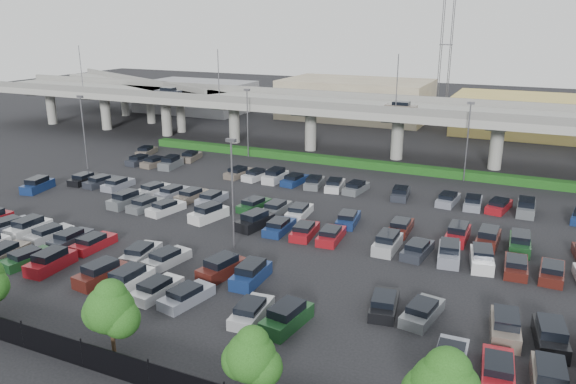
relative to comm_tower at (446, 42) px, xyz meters
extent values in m
plane|color=black|center=(-4.00, -74.00, -15.61)|extent=(280.00, 280.00, 0.00)
cube|color=gray|center=(-4.00, -42.00, -8.36)|extent=(150.00, 13.00, 1.10)
cube|color=slate|center=(-4.00, -48.25, -7.31)|extent=(150.00, 0.50, 1.00)
cube|color=slate|center=(-4.00, -35.75, -7.31)|extent=(150.00, 0.50, 1.00)
cylinder|color=gray|center=(-69.00, -42.00, -12.26)|extent=(1.80, 1.80, 6.70)
cube|color=slate|center=(-69.00, -42.00, -9.11)|extent=(2.60, 9.75, 0.50)
cylinder|color=gray|center=(-55.00, -42.00, -12.26)|extent=(1.80, 1.80, 6.70)
cube|color=slate|center=(-55.00, -42.00, -9.11)|extent=(2.60, 9.75, 0.50)
cylinder|color=gray|center=(-41.00, -42.00, -12.26)|extent=(1.80, 1.80, 6.70)
cube|color=slate|center=(-41.00, -42.00, -9.11)|extent=(2.60, 9.75, 0.50)
cylinder|color=gray|center=(-27.00, -42.00, -12.26)|extent=(1.80, 1.80, 6.70)
cube|color=slate|center=(-27.00, -42.00, -9.11)|extent=(2.60, 9.75, 0.50)
cylinder|color=gray|center=(-13.00, -42.00, -12.26)|extent=(1.80, 1.80, 6.70)
cube|color=slate|center=(-13.00, -42.00, -9.11)|extent=(2.60, 9.75, 0.50)
cylinder|color=gray|center=(1.00, -42.00, -12.26)|extent=(1.80, 1.80, 6.70)
cube|color=slate|center=(1.00, -42.00, -9.11)|extent=(2.60, 9.75, 0.50)
cylinder|color=gray|center=(15.00, -42.00, -12.26)|extent=(1.80, 1.80, 6.70)
cube|color=slate|center=(15.00, -42.00, -9.11)|extent=(2.60, 9.75, 0.50)
cube|color=#282B34|center=(-38.00, -45.00, -7.40)|extent=(4.40, 1.82, 0.82)
cube|color=black|center=(-38.00, -45.00, -6.77)|extent=(2.30, 1.60, 0.50)
cube|color=#6A5E53|center=(2.00, -45.00, -7.40)|extent=(4.40, 1.82, 0.82)
cube|color=black|center=(2.00, -45.00, -6.77)|extent=(2.30, 1.60, 0.50)
cylinder|color=#515056|center=(-54.00, -48.10, -3.81)|extent=(0.14, 0.14, 8.00)
cylinder|color=#515056|center=(-26.00, -48.10, -3.81)|extent=(0.14, 0.14, 8.00)
cylinder|color=#515056|center=(2.00, -48.10, -3.81)|extent=(0.14, 0.14, 8.00)
cube|color=gray|center=(-56.00, -31.00, -8.36)|extent=(50.93, 30.13, 1.10)
cube|color=slate|center=(-56.00, -31.00, -7.31)|extent=(47.34, 22.43, 1.00)
cylinder|color=gray|center=(-73.22, -22.97, -12.26)|extent=(1.60, 1.60, 6.70)
cylinder|color=gray|center=(-62.34, -28.04, -12.26)|extent=(1.60, 1.60, 6.70)
cylinder|color=gray|center=(-51.47, -33.11, -12.26)|extent=(1.60, 1.60, 6.70)
cylinder|color=gray|center=(-40.59, -38.18, -12.26)|extent=(1.60, 1.60, 6.70)
cube|color=#173B11|center=(-4.00, -49.00, -15.06)|extent=(66.00, 1.60, 1.10)
cube|color=black|center=(-4.00, -102.00, -14.71)|extent=(70.00, 0.06, 1.80)
cylinder|color=black|center=(-8.00, -102.00, -14.61)|extent=(0.10, 0.10, 2.00)
cylinder|color=black|center=(-3.00, -102.00, -14.61)|extent=(0.10, 0.10, 2.00)
cylinder|color=black|center=(2.00, -102.00, -14.61)|extent=(0.10, 0.10, 2.00)
cylinder|color=#332316|center=(-2.00, -100.39, -14.63)|extent=(0.26, 0.26, 1.97)
sphere|color=#1C4512|center=(-2.00, -100.39, -12.22)|extent=(3.07, 3.07, 3.07)
sphere|color=#1C4512|center=(-1.29, -100.29, -12.76)|extent=(2.41, 2.41, 2.41)
sphere|color=#1C4512|center=(-2.60, -100.47, -12.55)|extent=(2.41, 2.41, 2.41)
sphere|color=#1C4512|center=(-1.96, -100.27, -11.34)|extent=(2.08, 2.08, 2.08)
sphere|color=#1C4512|center=(8.00, -100.82, -12.52)|extent=(2.79, 2.79, 2.79)
sphere|color=#1C4512|center=(8.65, -100.72, -13.02)|extent=(2.19, 2.19, 2.19)
sphere|color=#1C4512|center=(7.45, -100.90, -12.82)|extent=(2.19, 2.19, 2.19)
sphere|color=#1C4512|center=(8.04, -100.70, -11.72)|extent=(1.89, 1.89, 1.89)
sphere|color=#1C4512|center=(18.04, -100.26, -10.83)|extent=(2.33, 2.33, 2.33)
cube|color=#6A5E53|center=(-21.25, -92.50, -15.20)|extent=(2.27, 4.57, 0.82)
cube|color=black|center=(-21.25, -92.70, -14.57)|extent=(1.83, 2.46, 0.50)
cube|color=#16401D|center=(-18.50, -92.50, -15.20)|extent=(2.50, 4.63, 0.82)
cube|color=black|center=(-18.50, -92.70, -14.57)|extent=(1.95, 2.53, 0.50)
cube|color=maroon|center=(-15.75, -92.50, -15.09)|extent=(2.00, 4.47, 1.05)
cube|color=black|center=(-15.75, -92.50, -14.27)|extent=(1.71, 2.66, 0.65)
cube|color=#471813|center=(-10.25, -92.50, -15.09)|extent=(2.38, 4.60, 1.05)
cube|color=black|center=(-10.25, -92.50, -14.27)|extent=(1.93, 2.79, 0.65)
cube|color=silver|center=(-7.50, -92.50, -15.09)|extent=(1.97, 4.46, 1.05)
cube|color=black|center=(-7.50, -92.50, -14.27)|extent=(1.69, 2.65, 0.65)
cube|color=silver|center=(-4.75, -92.50, -15.20)|extent=(2.21, 4.55, 0.82)
cube|color=black|center=(-4.75, -92.70, -14.57)|extent=(1.81, 2.44, 0.50)
cube|color=gray|center=(-2.00, -92.50, -15.20)|extent=(2.61, 4.66, 0.82)
cube|color=black|center=(-2.00, -92.70, -14.57)|extent=(2.00, 2.56, 0.50)
cube|color=#A4A5A9|center=(3.50, -92.50, -15.20)|extent=(2.16, 4.53, 0.82)
cube|color=black|center=(3.50, -92.70, -14.57)|extent=(1.78, 2.42, 0.50)
cube|color=#16401D|center=(6.25, -92.50, -15.09)|extent=(2.41, 4.61, 1.05)
cube|color=black|center=(6.25, -92.50, -14.27)|extent=(1.94, 2.80, 0.65)
cube|color=gray|center=(17.25, -92.50, -15.20)|extent=(1.96, 4.46, 0.82)
cube|color=black|center=(17.25, -92.70, -14.57)|extent=(1.67, 2.35, 0.50)
cube|color=maroon|center=(20.00, -92.50, -15.20)|extent=(2.22, 4.55, 0.82)
cube|color=black|center=(20.00, -92.70, -14.57)|extent=(1.81, 2.44, 0.50)
cube|color=#6A5E53|center=(22.75, -92.50, -15.09)|extent=(2.18, 4.54, 1.05)
cube|color=black|center=(22.75, -92.50, -14.27)|extent=(1.82, 2.73, 0.65)
cube|color=gray|center=(-26.75, -87.50, -15.20)|extent=(2.58, 4.65, 0.82)
cube|color=black|center=(-26.75, -87.70, -14.57)|extent=(1.99, 2.55, 0.50)
cube|color=silver|center=(-24.00, -87.50, -15.09)|extent=(1.90, 4.43, 1.05)
cube|color=black|center=(-24.00, -87.50, -14.27)|extent=(1.65, 2.63, 0.65)
cube|color=#A4A5A9|center=(-21.25, -87.50, -15.20)|extent=(2.46, 4.62, 0.82)
cube|color=black|center=(-21.25, -87.70, -14.57)|extent=(1.93, 2.52, 0.50)
cube|color=#282B34|center=(-18.50, -87.50, -15.20)|extent=(1.92, 4.44, 0.82)
cube|color=black|center=(-18.50, -87.70, -14.57)|extent=(1.66, 2.34, 0.50)
cube|color=maroon|center=(-15.75, -87.50, -15.20)|extent=(1.90, 4.43, 0.82)
cube|color=black|center=(-15.75, -87.70, -14.57)|extent=(1.65, 2.33, 0.50)
cube|color=#A4A5A9|center=(-10.25, -87.50, -15.20)|extent=(2.40, 4.60, 0.82)
cube|color=black|center=(-10.25, -87.70, -14.57)|extent=(1.90, 2.49, 0.50)
cube|color=#A4A5A9|center=(-7.50, -87.50, -15.20)|extent=(2.47, 4.63, 0.82)
cube|color=black|center=(-7.50, -87.70, -14.57)|extent=(1.93, 2.52, 0.50)
cube|color=#471813|center=(-2.00, -87.50, -15.09)|extent=(2.64, 4.67, 1.05)
cube|color=black|center=(-2.00, -87.50, -14.27)|extent=(2.08, 2.86, 0.65)
cube|color=navy|center=(0.75, -87.50, -15.09)|extent=(1.98, 4.46, 1.05)
cube|color=black|center=(0.75, -87.50, -14.27)|extent=(1.70, 2.66, 0.65)
cube|color=black|center=(11.75, -87.50, -15.20)|extent=(2.47, 4.63, 0.82)
cube|color=black|center=(11.75, -87.70, -14.57)|extent=(1.93, 2.52, 0.50)
cube|color=#5A5D62|center=(14.50, -87.50, -15.20)|extent=(2.51, 4.64, 0.82)
cube|color=black|center=(14.50, -87.70, -14.57)|extent=(1.95, 2.53, 0.50)
cube|color=#6A5E53|center=(20.00, -87.50, -15.09)|extent=(2.30, 4.58, 1.05)
cube|color=black|center=(20.00, -87.50, -14.27)|extent=(1.88, 2.76, 0.65)
cube|color=black|center=(22.75, -87.50, -15.09)|extent=(2.43, 4.61, 1.05)
cube|color=black|center=(22.75, -87.50, -14.27)|extent=(1.95, 2.80, 0.65)
cube|color=navy|center=(-35.00, -76.50, -15.09)|extent=(2.56, 4.65, 1.05)
cube|color=black|center=(-35.00, -76.50, -14.27)|extent=(2.03, 2.84, 0.65)
cube|color=#5A5D62|center=(-21.25, -76.50, -15.09)|extent=(2.12, 4.52, 1.05)
cube|color=black|center=(-21.25, -76.50, -14.27)|extent=(1.78, 2.71, 0.65)
cube|color=#5A5D62|center=(-18.50, -76.50, -15.20)|extent=(2.27, 4.57, 0.82)
cube|color=black|center=(-18.50, -76.70, -14.57)|extent=(1.84, 2.46, 0.50)
cube|color=silver|center=(-15.75, -76.50, -15.20)|extent=(2.61, 4.66, 0.82)
cube|color=black|center=(-15.75, -76.70, -14.57)|extent=(2.01, 2.56, 0.50)
cube|color=silver|center=(-10.25, -76.50, -15.09)|extent=(2.76, 4.70, 1.05)
cube|color=black|center=(-10.25, -76.50, -14.27)|extent=(2.14, 2.89, 0.65)
cube|color=black|center=(-4.75, -76.50, -15.09)|extent=(2.61, 4.66, 1.05)
cube|color=black|center=(-4.75, -76.50, -14.27)|extent=(2.06, 2.85, 0.65)
cube|color=navy|center=(-2.00, -76.50, -15.20)|extent=(1.92, 4.44, 0.82)
cube|color=black|center=(-2.00, -76.70, -14.57)|extent=(1.65, 2.33, 0.50)
cube|color=maroon|center=(0.75, -76.50, -15.20)|extent=(2.23, 4.55, 0.82)
cube|color=black|center=(0.75, -76.70, -14.57)|extent=(1.81, 2.44, 0.50)
cube|color=maroon|center=(3.50, -76.50, -15.20)|extent=(2.12, 4.52, 0.82)
cube|color=black|center=(3.50, -76.70, -14.57)|extent=(1.76, 2.41, 0.50)
cube|color=#A4A5A9|center=(9.00, -76.50, -15.09)|extent=(1.85, 4.41, 1.05)
cube|color=black|center=(9.00, -76.50, -14.27)|extent=(1.62, 2.61, 0.65)
cube|color=#282B34|center=(11.75, -76.50, -15.20)|extent=(2.30, 4.57, 0.82)
cube|color=black|center=(11.75, -76.70, -14.57)|extent=(1.85, 2.46, 0.50)
cube|color=gray|center=(14.50, -76.50, -15.09)|extent=(2.41, 4.61, 1.05)
cube|color=black|center=(14.50, -76.50, -14.27)|extent=(1.94, 2.80, 0.65)
cube|color=silver|center=(17.25, -76.50, -15.09)|extent=(2.50, 4.63, 1.05)
cube|color=black|center=(17.25, -76.50, -14.27)|extent=(2.00, 2.82, 0.65)
cube|color=#471813|center=(20.00, -76.50, -15.20)|extent=(2.08, 4.50, 0.82)
cube|color=black|center=(20.00, -76.70, -14.57)|extent=(1.73, 2.39, 0.50)
cube|color=#471813|center=(22.75, -76.50, -15.20)|extent=(1.94, 4.45, 0.82)
cube|color=black|center=(22.75, -76.70, -14.57)|extent=(1.66, 2.34, 0.50)
cube|color=black|center=(-32.25, -71.50, -15.20)|extent=(1.98, 4.46, 0.82)
cube|color=black|center=(-32.25, -71.70, -14.57)|extent=(1.68, 2.36, 0.50)
cube|color=#282B34|center=(-29.50, -71.50, -15.20)|extent=(2.44, 4.62, 0.82)
cube|color=black|center=(-29.50, -71.70, -14.57)|extent=(1.92, 2.51, 0.50)
cube|color=gray|center=(-26.75, -71.50, -15.20)|extent=(1.84, 4.41, 0.82)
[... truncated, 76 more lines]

